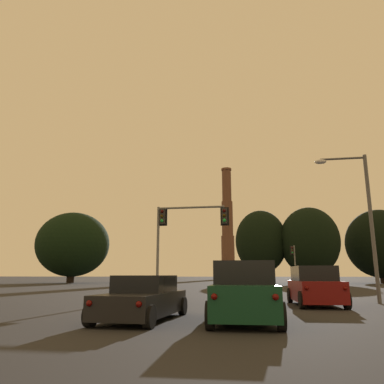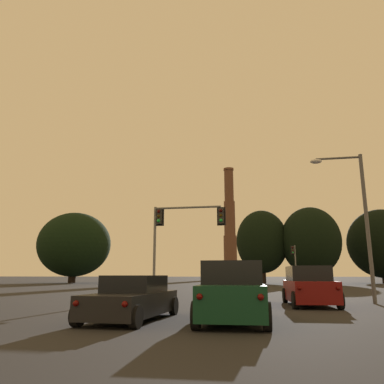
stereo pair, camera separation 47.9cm
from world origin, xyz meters
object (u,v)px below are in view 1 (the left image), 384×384
at_px(street_lamp, 362,210).
at_px(suv_right_lane_front, 314,286).
at_px(traffic_light_far_right, 294,259).
at_px(smokestack, 228,234).
at_px(sedan_center_lane_front, 250,291).
at_px(traffic_light_overhead_left, 181,227).
at_px(suv_center_lane_second, 244,292).
at_px(sedan_left_lane_second, 143,299).

bearing_deg(street_lamp, suv_right_lane_front, -148.58).
relative_size(traffic_light_far_right, smokestack, 0.14).
distance_m(sedan_center_lane_front, traffic_light_far_right, 34.44).
height_order(traffic_light_overhead_left, traffic_light_far_right, traffic_light_overhead_left).
relative_size(suv_right_lane_front, suv_center_lane_second, 1.00).
bearing_deg(sedan_center_lane_front, suv_right_lane_front, -6.59).
xyz_separation_m(sedan_left_lane_second, suv_center_lane_second, (3.31, 0.09, 0.23)).
relative_size(traffic_light_overhead_left, smokestack, 0.16).
distance_m(sedan_center_lane_front, street_lamp, 7.58).
bearing_deg(smokestack, suv_center_lane_second, -85.54).
xyz_separation_m(sedan_left_lane_second, traffic_light_overhead_left, (-1.23, 12.38, 3.93)).
relative_size(suv_center_lane_second, street_lamp, 0.62).
xyz_separation_m(sedan_left_lane_second, street_lamp, (9.44, 8.82, 4.23)).
relative_size(traffic_light_overhead_left, street_lamp, 0.76).
height_order(sedan_center_lane_front, smokestack, smokestack).
bearing_deg(sedan_center_lane_front, smokestack, 93.29).
xyz_separation_m(suv_center_lane_second, traffic_light_overhead_left, (-4.54, 12.29, 3.70)).
xyz_separation_m(sedan_center_lane_front, street_lamp, (6.10, 1.55, 4.23)).
xyz_separation_m(sedan_left_lane_second, sedan_center_lane_front, (3.33, 7.28, 0.00)).
height_order(sedan_left_lane_second, smokestack, smokestack).
relative_size(suv_center_lane_second, smokestack, 0.13).
distance_m(sedan_left_lane_second, traffic_light_far_right, 42.18).
bearing_deg(street_lamp, smokestack, 98.06).
bearing_deg(traffic_light_overhead_left, suv_right_lane_front, -35.05).
height_order(traffic_light_far_right, street_lamp, street_lamp).
xyz_separation_m(sedan_left_lane_second, traffic_light_far_right, (8.77, 41.16, 2.90)).
bearing_deg(traffic_light_far_right, suv_right_lane_front, -93.89).
distance_m(sedan_center_lane_front, suv_center_lane_second, 7.19).
relative_size(sedan_left_lane_second, traffic_light_overhead_left, 0.79).
distance_m(sedan_left_lane_second, suv_center_lane_second, 3.32).
distance_m(traffic_light_overhead_left, street_lamp, 11.25).
bearing_deg(street_lamp, sedan_left_lane_second, -136.92).
xyz_separation_m(suv_center_lane_second, smokestack, (-9.01, 115.59, 14.08)).
relative_size(sedan_center_lane_front, traffic_light_far_right, 0.88).
xyz_separation_m(suv_center_lane_second, street_lamp, (6.12, 8.73, 4.00)).
xyz_separation_m(suv_right_lane_front, street_lamp, (2.99, 1.82, 4.00)).
distance_m(suv_center_lane_second, traffic_light_far_right, 41.52).
distance_m(traffic_light_overhead_left, smokestack, 103.92).
bearing_deg(sedan_center_lane_front, traffic_light_overhead_left, 130.31).
distance_m(suv_right_lane_front, suv_center_lane_second, 7.59).
xyz_separation_m(street_lamp, smokestack, (-15.13, 106.86, 10.09)).
height_order(suv_right_lane_front, smokestack, smokestack).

